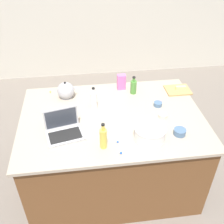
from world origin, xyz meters
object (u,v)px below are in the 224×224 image
Objects in this scene: ramekin_small at (163,116)px; ramekin_wide at (158,104)px; bottle_olive at (133,87)px; butter_stick_left at (181,88)px; cutting_board at (178,90)px; mixing_bowl_large at (150,132)px; laptop at (64,129)px; ramekin_medium at (180,132)px; kettle at (66,91)px; candy_bag at (121,82)px; bottle_vinegar at (94,100)px; bottle_oil at (103,138)px.

ramekin_wide reaches higher than ramekin_small.
bottle_olive is 0.52m from butter_stick_left.
mixing_bowl_large is at bearing -124.75° from cutting_board.
laptop reaches higher than mixing_bowl_large.
ramekin_medium is at bearing 2.78° from mixing_bowl_large.
ramekin_wide is at bearing 66.53° from mixing_bowl_large.
ramekin_small is at bearing -91.29° from ramekin_wide.
kettle is at bearing 88.24° from laptop.
ramekin_medium is at bearing -107.49° from cutting_board.
candy_bag is (0.61, 0.68, 0.04)m from laptop.
bottle_vinegar is 0.98m from butter_stick_left.
butter_stick_left is at bearing 23.96° from laptop.
laptop is 3.18× the size of butter_stick_left.
candy_bag is at bearing 168.51° from cutting_board.
butter_stick_left is (0.03, 0.00, 0.03)m from cutting_board.
butter_stick_left is 1.37× the size of ramekin_small.
kettle is 1.25× the size of candy_bag.
ramekin_medium is (-0.22, -0.69, 0.02)m from cutting_board.
bottle_vinegar is at bearing 158.92° from ramekin_small.
candy_bag is at bearing 169.01° from butter_stick_left.
laptop is 1.52× the size of bottle_vinegar.
laptop is 0.93m from bottle_olive.
ramekin_small is at bearing -61.36° from candy_bag.
butter_stick_left is (0.92, 0.76, -0.06)m from bottle_oil.
ramekin_small is (-0.32, -0.44, -0.02)m from butter_stick_left.
kettle is 1.22m from ramekin_medium.
ramekin_medium is 1.28× the size of ramekin_wide.
butter_stick_left is at bearing 0.00° from cutting_board.
ramekin_small is at bearing 6.99° from laptop.
laptop reaches higher than ramekin_small.
kettle is (-0.71, 0.01, -0.00)m from bottle_olive.
kettle is 1.20m from cutting_board.
bottle_vinegar is (-0.44, 0.51, 0.03)m from mixing_bowl_large.
mixing_bowl_large is 1.61× the size of candy_bag.
mixing_bowl_large is 2.56× the size of ramekin_medium.
bottle_olive is 2.47× the size of ramekin_small.
bottle_olive is at bearing 26.30° from bottle_vinegar.
ramekin_wide is (0.20, 0.46, -0.04)m from mixing_bowl_large.
mixing_bowl_large is 2.48× the size of butter_stick_left.
cutting_board is at bearing 40.54° from ramekin_wide.
cutting_board is 0.04m from butter_stick_left.
ramekin_small is at bearing -126.37° from butter_stick_left.
candy_bag is (0.29, 0.89, -0.01)m from bottle_oil.
candy_bag reaches higher than cutting_board.
bottle_vinegar reaches higher than ramekin_wide.
butter_stick_left is at bearing -2.01° from bottle_olive.
bottle_oil is at bearing -139.47° from cutting_board.
butter_stick_left reaches higher than cutting_board.
ramekin_wide is at bearing 40.52° from bottle_oil.
bottle_olive reaches higher than kettle.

